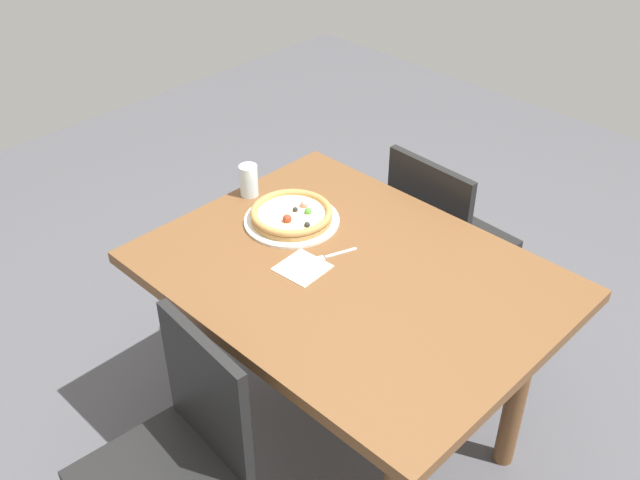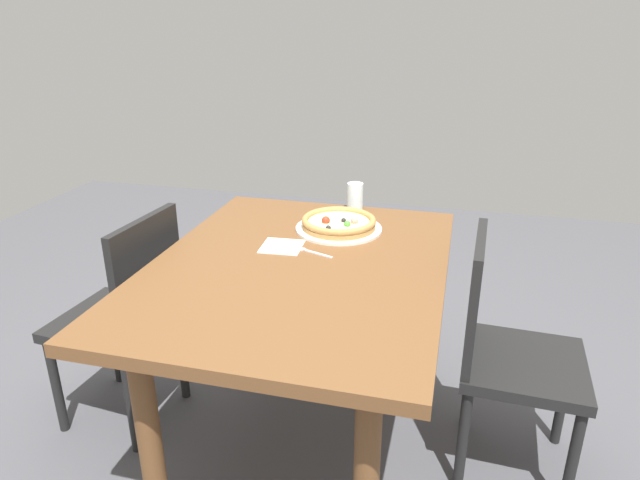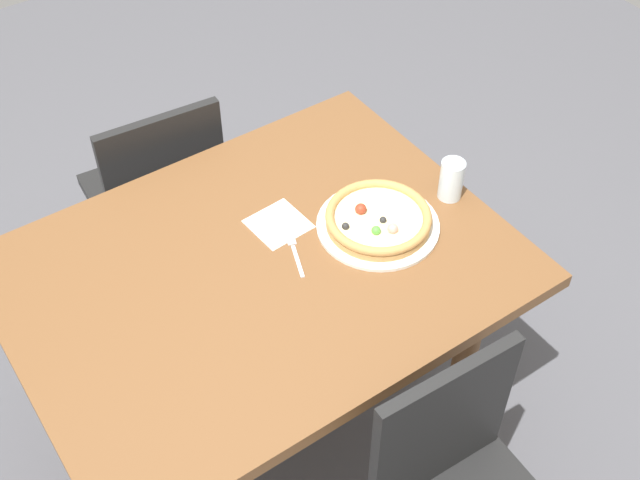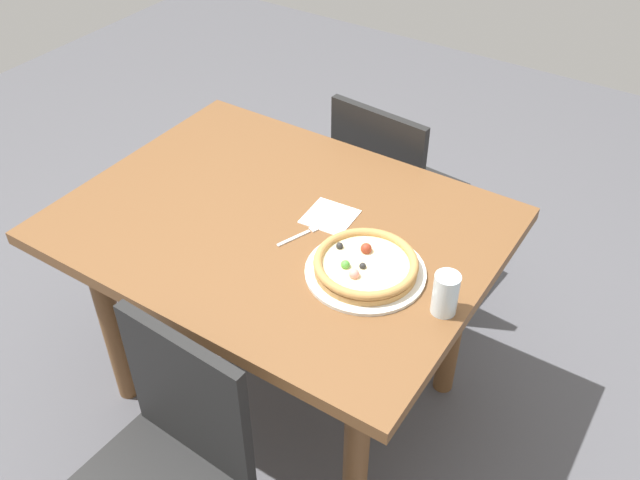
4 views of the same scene
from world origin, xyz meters
name	(u,v)px [view 1 (image 1 of 4)]	position (x,y,z in m)	size (l,w,h in m)	color
ground_plane	(346,436)	(0.00, 0.00, 0.00)	(6.00, 6.00, 0.00)	#4C4C51
dining_table	(350,298)	(0.00, 0.00, 0.66)	(1.24, 0.95, 0.77)	brown
chair_near	(443,241)	(0.12, -0.69, 0.47)	(0.42, 0.42, 0.87)	black
chair_far	(177,459)	(0.02, 0.69, 0.47)	(0.43, 0.43, 0.87)	black
plate	(292,220)	(0.33, -0.06, 0.78)	(0.32, 0.32, 0.01)	silver
pizza	(292,214)	(0.33, -0.06, 0.80)	(0.28, 0.28, 0.05)	#B78447
fork	(329,256)	(0.10, -0.01, 0.77)	(0.07, 0.16, 0.00)	silver
drinking_glass	(249,180)	(0.56, -0.08, 0.83)	(0.07, 0.07, 0.12)	silver
napkin	(302,268)	(0.12, 0.09, 0.77)	(0.14, 0.14, 0.00)	white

